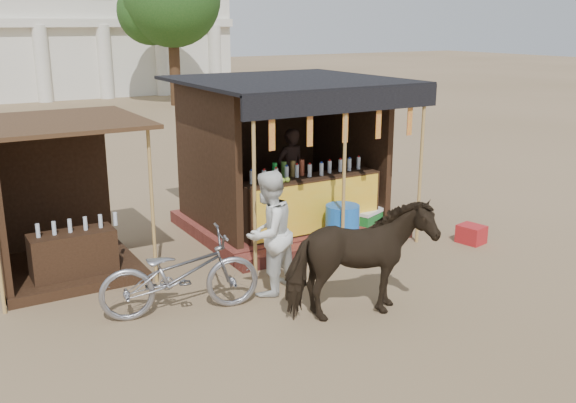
% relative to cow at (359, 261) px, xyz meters
% --- Properties ---
extents(ground, '(120.00, 120.00, 0.00)m').
position_rel_cow_xyz_m(ground, '(0.08, 0.33, -0.79)').
color(ground, '#846B4C').
rests_on(ground, ground).
extents(main_stall, '(3.60, 3.61, 2.78)m').
position_rel_cow_xyz_m(main_stall, '(1.10, 3.69, 0.24)').
color(main_stall, brown).
rests_on(main_stall, ground).
extents(secondary_stall, '(2.40, 2.40, 2.38)m').
position_rel_cow_xyz_m(secondary_stall, '(-3.08, 3.57, 0.06)').
color(secondary_stall, '#331F12').
rests_on(secondary_stall, ground).
extents(cow, '(2.01, 1.23, 1.58)m').
position_rel_cow_xyz_m(cow, '(0.00, 0.00, 0.00)').
color(cow, black).
rests_on(cow, ground).
extents(motorbike, '(2.20, 1.14, 1.10)m').
position_rel_cow_xyz_m(motorbike, '(-1.93, 1.31, -0.24)').
color(motorbike, gray).
rests_on(motorbike, ground).
extents(bystander, '(1.07, 0.98, 1.78)m').
position_rel_cow_xyz_m(bystander, '(-0.60, 1.31, 0.10)').
color(bystander, silver).
rests_on(bystander, ground).
extents(blue_barrel, '(0.71, 0.71, 0.80)m').
position_rel_cow_xyz_m(blue_barrel, '(1.29, 2.18, -0.39)').
color(blue_barrel, blue).
rests_on(blue_barrel, ground).
extents(red_crate, '(0.45, 0.50, 0.31)m').
position_rel_cow_xyz_m(red_crate, '(3.48, 1.38, -0.63)').
color(red_crate, '#A71B1E').
rests_on(red_crate, ground).
extents(cooler, '(0.76, 0.65, 0.46)m').
position_rel_cow_xyz_m(cooler, '(2.22, 2.74, -0.56)').
color(cooler, '#19712A').
rests_on(cooler, ground).
extents(tree, '(4.50, 4.40, 7.00)m').
position_rel_cow_xyz_m(tree, '(5.89, 22.48, 3.84)').
color(tree, '#382314').
rests_on(tree, ground).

